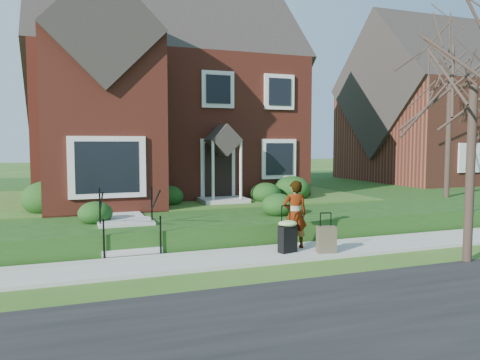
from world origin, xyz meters
name	(u,v)px	position (x,y,z in m)	size (l,w,h in m)	color
ground	(246,258)	(0.00, 0.00, 0.00)	(120.00, 120.00, 0.00)	#2D5119
street	(378,343)	(0.00, -5.00, 0.01)	(60.00, 6.00, 0.01)	black
sidewalk	(246,257)	(0.00, 0.00, 0.04)	(60.00, 1.60, 0.08)	#9E9B93
terrace	(243,193)	(4.00, 10.90, 0.30)	(44.00, 20.00, 0.60)	#133D10
walkway	(116,209)	(-2.50, 5.00, 0.63)	(1.20, 6.00, 0.06)	#9E9B93
main_house	(159,81)	(-0.21, 9.61, 5.26)	(10.40, 10.20, 9.40)	maroon
neighbour_house	(441,98)	(16.00, 11.00, 5.25)	(9.40, 8.00, 9.20)	brown
front_steps	(128,231)	(-2.50, 1.84, 0.47)	(1.40, 2.02, 1.50)	#9E9B93
foundation_shrubs	(183,193)	(-0.34, 4.88, 1.05)	(9.96, 4.58, 1.08)	black
woman	(295,214)	(1.42, 0.29, 0.93)	(0.62, 0.41, 1.69)	#999999
suitcase_black	(288,234)	(1.03, -0.10, 0.52)	(0.55, 0.49, 1.14)	black
suitcase_olive	(326,239)	(1.89, -0.45, 0.40)	(0.48, 0.33, 0.96)	#4C4432
tree_verge	(474,68)	(4.62, -2.05, 4.35)	(4.36, 4.36, 6.23)	#3F2F26
tree_gap	(451,73)	(9.92, 4.10, 5.37)	(4.77, 4.77, 6.82)	#3F2F26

